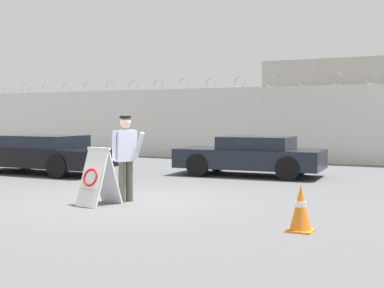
# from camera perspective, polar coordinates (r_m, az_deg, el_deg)

# --- Properties ---
(ground_plane) EXTENTS (90.00, 90.00, 0.00)m
(ground_plane) POSITION_cam_1_polar(r_m,az_deg,el_deg) (11.50, -6.60, -6.10)
(ground_plane) COLOR #5B5B5E
(perimeter_wall) EXTENTS (36.00, 0.30, 3.45)m
(perimeter_wall) POSITION_cam_1_polar(r_m,az_deg,el_deg) (21.56, 9.97, 2.13)
(perimeter_wall) COLOR silver
(perimeter_wall) RESTS_ON ground_plane
(barricade_sign) EXTENTS (0.64, 0.88, 1.19)m
(barricade_sign) POSITION_cam_1_polar(r_m,az_deg,el_deg) (11.03, -10.04, -3.43)
(barricade_sign) COLOR white
(barricade_sign) RESTS_ON ground_plane
(security_guard) EXTENTS (0.58, 0.61, 1.82)m
(security_guard) POSITION_cam_1_polar(r_m,az_deg,el_deg) (11.37, -7.09, -1.01)
(security_guard) COLOR #514C42
(security_guard) RESTS_ON ground_plane
(traffic_cone_near) EXTENTS (0.40, 0.40, 0.75)m
(traffic_cone_near) POSITION_cam_1_polar(r_m,az_deg,el_deg) (8.63, 11.53, -6.70)
(traffic_cone_near) COLOR orange
(traffic_cone_near) RESTS_ON ground_plane
(parked_car_front_coupe) EXTENTS (4.70, 1.97, 1.21)m
(parked_car_front_coupe) POSITION_cam_1_polar(r_m,az_deg,el_deg) (17.55, -15.79, -1.00)
(parked_car_front_coupe) COLOR black
(parked_car_front_coupe) RESTS_ON ground_plane
(parked_car_rear_sedan) EXTENTS (4.50, 2.15, 1.20)m
(parked_car_rear_sedan) POSITION_cam_1_polar(r_m,az_deg,el_deg) (16.32, 6.32, -1.22)
(parked_car_rear_sedan) COLOR black
(parked_car_rear_sedan) RESTS_ON ground_plane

